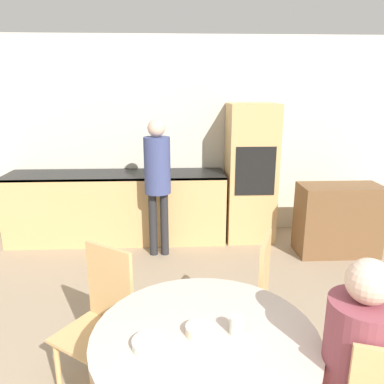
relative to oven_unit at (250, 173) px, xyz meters
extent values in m
cube|color=beige|center=(-0.84, 0.34, 0.42)|extent=(6.27, 0.05, 2.60)
cube|color=tan|center=(-1.73, -0.01, -0.43)|extent=(2.78, 0.60, 0.90)
cube|color=black|center=(-1.73, -0.01, 0.00)|extent=(2.78, 0.60, 0.03)
cube|color=tan|center=(0.00, 0.00, 0.00)|extent=(0.61, 0.58, 1.77)
cube|color=black|center=(0.00, -0.29, 0.09)|extent=(0.49, 0.01, 0.60)
cube|color=brown|center=(0.97, -0.56, -0.46)|extent=(0.95, 0.45, 0.85)
cylinder|color=beige|center=(-0.84, -3.08, -0.14)|extent=(1.15, 1.15, 0.03)
cylinder|color=tan|center=(-1.75, -2.65, -0.67)|extent=(0.04, 0.04, 0.42)
cylinder|color=tan|center=(-1.56, -2.39, -0.67)|extent=(0.04, 0.04, 0.42)
cylinder|color=tan|center=(-1.30, -2.57, -0.67)|extent=(0.04, 0.04, 0.42)
cube|color=tan|center=(-1.52, -2.61, -0.45)|extent=(0.56, 0.56, 0.02)
cube|color=tan|center=(-1.42, -2.46, -0.18)|extent=(0.33, 0.24, 0.53)
cylinder|color=tan|center=(-0.63, -2.10, -0.67)|extent=(0.04, 0.04, 0.42)
cylinder|color=tan|center=(-0.75, -2.40, -0.67)|extent=(0.04, 0.04, 0.42)
cylinder|color=tan|center=(-0.33, -2.21, -0.67)|extent=(0.04, 0.04, 0.42)
cylinder|color=tan|center=(-0.45, -2.51, -0.67)|extent=(0.04, 0.04, 0.42)
cube|color=tan|center=(-0.54, -2.30, -0.45)|extent=(0.52, 0.52, 0.02)
cube|color=tan|center=(-0.37, -2.37, -0.18)|extent=(0.16, 0.37, 0.53)
cylinder|color=brown|center=(-0.16, -3.30, -0.08)|extent=(0.32, 0.32, 0.52)
sphere|color=beige|center=(-0.16, -3.30, 0.28)|extent=(0.20, 0.20, 0.20)
cylinder|color=#262628|center=(-1.25, -0.50, -0.50)|extent=(0.10, 0.10, 0.77)
cylinder|color=#262628|center=(-1.11, -0.50, -0.50)|extent=(0.10, 0.10, 0.77)
cylinder|color=#3D477A|center=(-1.18, -0.50, 0.21)|extent=(0.30, 0.30, 0.65)
sphere|color=beige|center=(-1.18, -0.50, 0.64)|extent=(0.20, 0.20, 0.20)
cylinder|color=silver|center=(-0.68, -3.09, -0.08)|extent=(0.07, 0.07, 0.09)
cylinder|color=silver|center=(-1.11, -3.17, -0.10)|extent=(0.17, 0.17, 0.04)
cylinder|color=beige|center=(-0.87, -3.08, -0.10)|extent=(0.14, 0.14, 0.05)
camera|label=1|loc=(-0.98, -4.69, 1.07)|focal=35.00mm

